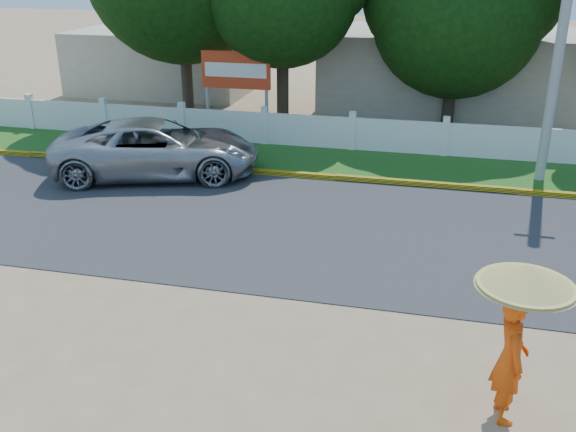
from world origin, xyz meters
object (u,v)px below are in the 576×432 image
object	(u,v)px
utility_pole	(558,56)
monk_with_parasol	(518,321)
vehicle	(157,148)
billboard	(236,75)

from	to	relation	value
utility_pole	monk_with_parasol	size ratio (longest dim) A/B	2.94
utility_pole	vehicle	world-z (taller)	utility_pole
utility_pole	vehicle	distance (m)	11.46
billboard	vehicle	bearing A→B (deg)	-99.84
utility_pole	billboard	size ratio (longest dim) A/B	2.40
utility_pole	billboard	world-z (taller)	utility_pole
monk_with_parasol	utility_pole	bearing A→B (deg)	80.96
utility_pole	billboard	distance (m)	10.56
vehicle	billboard	world-z (taller)	billboard
vehicle	utility_pole	bearing A→B (deg)	-96.26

